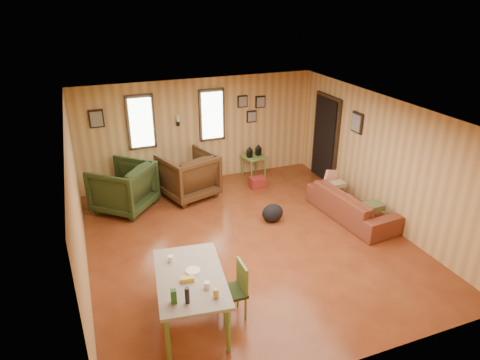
% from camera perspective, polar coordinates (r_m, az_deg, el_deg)
% --- Properties ---
extents(room, '(5.54, 6.04, 2.44)m').
position_cam_1_polar(room, '(7.53, 1.55, 0.90)').
color(room, brown).
rests_on(room, ground).
extents(sofa, '(0.77, 2.04, 0.78)m').
position_cam_1_polar(sofa, '(8.68, 14.73, -2.58)').
color(sofa, brown).
rests_on(sofa, ground).
extents(recliner_brown, '(1.31, 1.26, 1.09)m').
position_cam_1_polar(recliner_brown, '(9.29, -6.95, 0.92)').
color(recliner_brown, '#462B15').
rests_on(recliner_brown, ground).
extents(recliner_green, '(1.43, 1.44, 1.08)m').
position_cam_1_polar(recliner_green, '(8.98, -15.34, -0.66)').
color(recliner_green, '#283719').
rests_on(recliner_green, ground).
extents(end_table, '(0.76, 0.74, 0.76)m').
position_cam_1_polar(end_table, '(9.60, -12.38, 0.53)').
color(end_table, '#71A147').
rests_on(end_table, ground).
extents(side_table, '(0.58, 0.58, 0.79)m').
position_cam_1_polar(side_table, '(10.26, 1.87, 3.33)').
color(side_table, '#71A147').
rests_on(side_table, ground).
extents(cooler, '(0.35, 0.25, 0.25)m').
position_cam_1_polar(cooler, '(9.79, 2.33, -0.34)').
color(cooler, maroon).
rests_on(cooler, ground).
extents(backpack, '(0.43, 0.32, 0.37)m').
position_cam_1_polar(backpack, '(8.38, 4.36, -4.40)').
color(backpack, black).
rests_on(backpack, ground).
extents(sofa_pillows, '(0.42, 1.54, 0.32)m').
position_cam_1_polar(sofa_pillows, '(8.74, 14.74, -1.63)').
color(sofa_pillows, '#4D5630').
rests_on(sofa_pillows, sofa).
extents(dining_table, '(1.06, 1.57, 0.96)m').
position_cam_1_polar(dining_table, '(5.78, -6.63, -13.21)').
color(dining_table, gray).
rests_on(dining_table, ground).
extents(dining_chair, '(0.38, 0.38, 0.83)m').
position_cam_1_polar(dining_chair, '(5.99, -0.59, -14.11)').
color(dining_chair, '#283719').
rests_on(dining_chair, ground).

